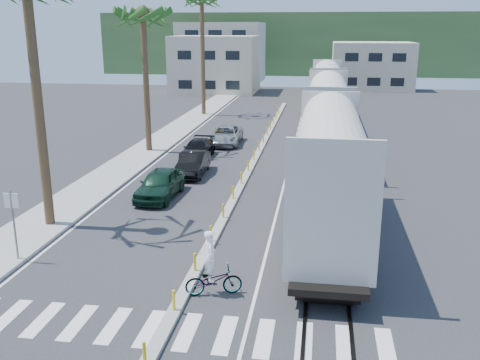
# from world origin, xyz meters

# --- Properties ---
(ground) EXTENTS (140.00, 140.00, 0.00)m
(ground) POSITION_xyz_m (0.00, 0.00, 0.00)
(ground) COLOR #28282B
(ground) RESTS_ON ground
(sidewalk) EXTENTS (3.00, 90.00, 0.15)m
(sidewalk) POSITION_xyz_m (-8.50, 25.00, 0.07)
(sidewalk) COLOR gray
(sidewalk) RESTS_ON ground
(rails) EXTENTS (1.56, 100.00, 0.06)m
(rails) POSITION_xyz_m (5.00, 28.00, 0.03)
(rails) COLOR black
(rails) RESTS_ON ground
(median) EXTENTS (0.45, 60.00, 0.85)m
(median) POSITION_xyz_m (0.00, 19.96, 0.09)
(median) COLOR gray
(median) RESTS_ON ground
(crosswalk) EXTENTS (14.00, 2.20, 0.01)m
(crosswalk) POSITION_xyz_m (0.00, -2.00, 0.01)
(crosswalk) COLOR silver
(crosswalk) RESTS_ON ground
(lane_markings) EXTENTS (9.42, 90.00, 0.01)m
(lane_markings) POSITION_xyz_m (-2.15, 25.00, 0.00)
(lane_markings) COLOR silver
(lane_markings) RESTS_ON ground
(freight_train) EXTENTS (3.00, 60.94, 5.85)m
(freight_train) POSITION_xyz_m (5.00, 27.04, 2.91)
(freight_train) COLOR beige
(freight_train) RESTS_ON ground
(palm_trees) EXTENTS (3.50, 37.20, 13.75)m
(palm_trees) POSITION_xyz_m (-8.10, 22.70, 10.81)
(palm_trees) COLOR brown
(palm_trees) RESTS_ON ground
(street_sign) EXTENTS (0.60, 0.08, 3.00)m
(street_sign) POSITION_xyz_m (-7.30, 2.00, 1.97)
(street_sign) COLOR slate
(street_sign) RESTS_ON ground
(buildings) EXTENTS (38.00, 27.00, 10.00)m
(buildings) POSITION_xyz_m (-6.41, 71.66, 4.36)
(buildings) COLOR #BCB095
(buildings) RESTS_ON ground
(hillside) EXTENTS (80.00, 20.00, 12.00)m
(hillside) POSITION_xyz_m (0.00, 100.00, 6.00)
(hillside) COLOR #385628
(hillside) RESTS_ON ground
(car_lead) EXTENTS (2.20, 4.81, 1.59)m
(car_lead) POSITION_xyz_m (-4.11, 11.08, 0.80)
(car_lead) COLOR black
(car_lead) RESTS_ON ground
(car_second) EXTENTS (1.81, 4.53, 1.46)m
(car_second) POSITION_xyz_m (-3.45, 16.06, 0.73)
(car_second) COLOR black
(car_second) RESTS_ON ground
(car_third) EXTENTS (2.09, 4.65, 1.32)m
(car_third) POSITION_xyz_m (-4.17, 20.49, 0.66)
(car_third) COLOR black
(car_third) RESTS_ON ground
(car_rear) EXTENTS (2.68, 5.29, 1.43)m
(car_rear) POSITION_xyz_m (-3.02, 25.64, 0.72)
(car_rear) COLOR #9EA0A3
(car_rear) RESTS_ON ground
(cyclist) EXTENTS (1.85, 2.41, 2.39)m
(cyclist) POSITION_xyz_m (1.00, 0.53, 0.75)
(cyclist) COLOR #9EA0A5
(cyclist) RESTS_ON ground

